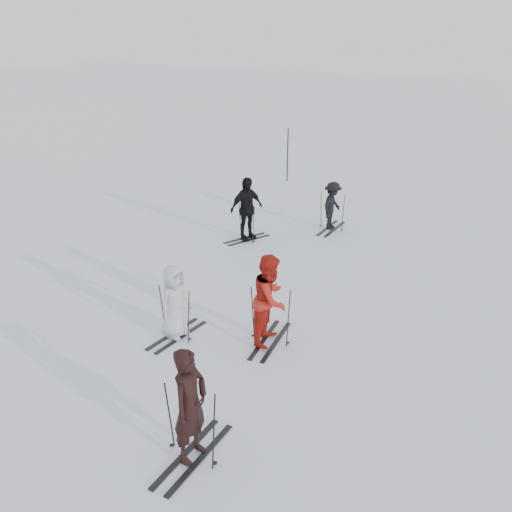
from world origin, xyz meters
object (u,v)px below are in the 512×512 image
(skier_uphill_far, at_px, (332,206))
(skier_uphill_left, at_px, (247,209))
(piste_marker, at_px, (288,155))
(skier_near_dark, at_px, (190,407))
(skier_grey, at_px, (175,303))
(skier_red, at_px, (271,300))

(skier_uphill_far, bearing_deg, skier_uphill_left, 138.34)
(skier_uphill_far, bearing_deg, piste_marker, 40.10)
(skier_uphill_left, xyz_separation_m, piste_marker, (-1.91, 6.90, 0.13))
(skier_uphill_far, xyz_separation_m, piste_marker, (-3.88, 4.73, 0.34))
(skier_near_dark, relative_size, skier_grey, 1.18)
(skier_near_dark, xyz_separation_m, skier_uphill_left, (-3.96, 8.77, 0.02))
(skier_red, bearing_deg, piste_marker, 16.72)
(skier_red, relative_size, skier_uphill_far, 1.27)
(skier_near_dark, bearing_deg, skier_uphill_left, 24.41)
(skier_near_dark, relative_size, skier_red, 0.98)
(skier_uphill_far, bearing_deg, skier_red, -167.85)
(skier_near_dark, height_order, skier_uphill_far, skier_near_dark)
(skier_red, xyz_separation_m, piste_marker, (-5.34, 11.97, 0.13))
(skier_red, distance_m, piste_marker, 13.11)
(skier_grey, relative_size, piste_marker, 0.74)
(skier_near_dark, relative_size, skier_uphill_left, 0.98)
(skier_uphill_left, bearing_deg, skier_red, -120.71)
(skier_near_dark, bearing_deg, skier_grey, 39.87)
(skier_uphill_left, distance_m, piste_marker, 7.16)
(skier_uphill_left, bearing_deg, skier_grey, -140.14)
(skier_red, distance_m, skier_uphill_far, 7.38)
(skier_grey, relative_size, skier_uphill_far, 1.05)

